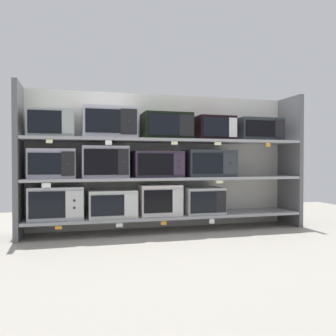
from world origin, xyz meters
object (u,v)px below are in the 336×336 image
object	(u,v)px
microwave_6	(157,164)
microwave_10	(166,126)
microwave_0	(56,203)
microwave_12	(258,130)
microwave_4	(52,164)
microwave_1	(112,203)
microwave_11	(214,128)
microwave_8	(51,124)
microwave_2	(160,200)
microwave_9	(109,123)
microwave_3	(202,200)
microwave_5	(105,162)
microwave_7	(208,163)

from	to	relation	value
microwave_6	microwave_10	world-z (taller)	microwave_10
microwave_0	microwave_12	world-z (taller)	microwave_12
microwave_4	microwave_10	distance (m)	1.28
microwave_1	microwave_11	bearing A→B (deg)	-0.01
microwave_4	microwave_8	distance (m)	0.41
microwave_0	microwave_12	size ratio (longest dim) A/B	1.03
microwave_2	microwave_9	distance (m)	1.00
microwave_4	microwave_10	bearing A→B (deg)	-0.01
microwave_6	microwave_11	distance (m)	0.79
microwave_2	microwave_10	bearing A→B (deg)	-0.14
microwave_10	microwave_8	bearing A→B (deg)	-179.99
microwave_1	microwave_3	world-z (taller)	microwave_3
microwave_3	microwave_4	distance (m)	1.69
microwave_8	microwave_9	distance (m)	0.59
microwave_6	microwave_8	world-z (taller)	microwave_8
microwave_9	microwave_12	bearing A→B (deg)	0.00
microwave_0	microwave_9	world-z (taller)	microwave_9
microwave_1	microwave_8	bearing A→B (deg)	-179.97
microwave_4	microwave_6	world-z (taller)	microwave_4
microwave_4	microwave_8	size ratio (longest dim) A/B	1.03
microwave_2	microwave_8	world-z (taller)	microwave_8
microwave_6	microwave_5	bearing A→B (deg)	179.99
microwave_6	microwave_12	xyz separation A→B (m)	(1.24, 0.00, 0.41)
microwave_7	microwave_11	distance (m)	0.41
microwave_6	microwave_10	bearing A→B (deg)	0.08
microwave_11	microwave_10	bearing A→B (deg)	179.99
microwave_7	microwave_6	bearing A→B (deg)	-179.98
microwave_9	microwave_11	xyz separation A→B (m)	(1.19, -0.00, -0.03)
microwave_4	microwave_2	bearing A→B (deg)	-0.01
microwave_12	microwave_5	bearing A→B (deg)	-179.99
microwave_12	microwave_6	bearing A→B (deg)	-179.98
microwave_7	microwave_12	bearing A→B (deg)	0.02
microwave_4	microwave_9	size ratio (longest dim) A/B	0.84
microwave_2	microwave_5	bearing A→B (deg)	-179.98
microwave_1	microwave_2	bearing A→B (deg)	-0.00
microwave_1	microwave_9	world-z (taller)	microwave_9
microwave_0	microwave_9	size ratio (longest dim) A/B	0.98
microwave_1	microwave_12	xyz separation A→B (m)	(1.73, 0.00, 0.83)
microwave_10	microwave_0	bearing A→B (deg)	-180.00
microwave_10	microwave_1	bearing A→B (deg)	179.98
microwave_5	microwave_7	distance (m)	1.18
microwave_1	microwave_2	size ratio (longest dim) A/B	1.10
microwave_3	microwave_10	distance (m)	0.93
microwave_5	microwave_11	bearing A→B (deg)	0.00
microwave_7	microwave_12	world-z (taller)	microwave_12
microwave_6	microwave_9	bearing A→B (deg)	179.96
microwave_6	microwave_9	world-z (taller)	microwave_9
microwave_5	microwave_8	size ratio (longest dim) A/B	1.06
microwave_0	microwave_11	size ratio (longest dim) A/B	1.27
microwave_4	microwave_0	bearing A→B (deg)	-0.50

